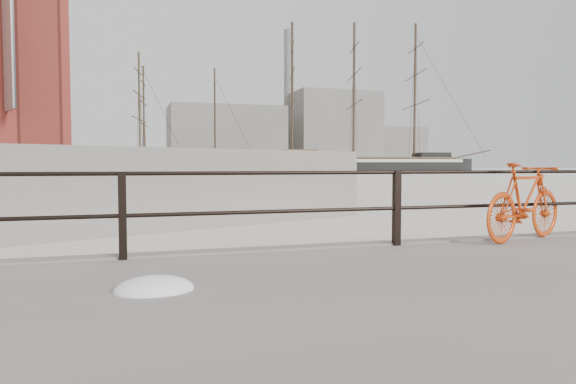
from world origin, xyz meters
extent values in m
imported|color=#CD3E0D|center=(-1.56, -0.33, 0.91)|extent=(1.84, 0.85, 1.11)
ellipsoid|color=white|center=(-6.73, -1.75, 0.47)|extent=(0.68, 0.54, 0.24)
cube|color=gray|center=(20.00, 140.00, 9.00)|extent=(32.00, 18.00, 18.00)
cube|color=gray|center=(55.00, 145.00, 12.00)|extent=(26.00, 20.00, 24.00)
cube|color=gray|center=(78.00, 150.00, 7.00)|extent=(20.00, 16.00, 14.00)
cylinder|color=gray|center=(42.00, 150.00, 22.00)|extent=(2.80, 2.80, 44.00)
camera|label=1|loc=(-6.93, -6.25, 1.43)|focal=32.00mm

